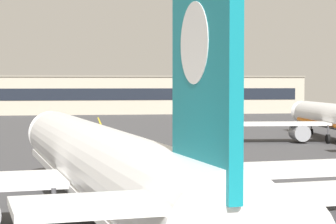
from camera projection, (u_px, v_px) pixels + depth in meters
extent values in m
cube|color=yellow|center=(121.00, 172.00, 56.25)|extent=(6.53, 179.90, 0.01)
cylinder|color=white|center=(99.00, 162.00, 34.25)|extent=(8.60, 36.18, 3.80)
cone|color=white|center=(53.00, 134.00, 52.70)|extent=(3.93, 3.06, 3.61)
cube|color=white|center=(99.00, 182.00, 34.30)|extent=(8.14, 33.32, 0.44)
cube|color=black|center=(56.00, 128.00, 50.85)|extent=(2.97, 1.47, 0.60)
cube|color=white|center=(97.00, 177.00, 34.86)|extent=(32.35, 9.05, 0.36)
cylinder|color=gray|center=(214.00, 197.00, 35.77)|extent=(2.76, 3.88, 2.30)
cylinder|color=black|center=(202.00, 192.00, 37.54)|extent=(1.96, 0.44, 1.95)
cube|color=#0F7A89|center=(204.00, 68.00, 18.95)|extent=(1.04, 4.81, 7.20)
cylinder|color=white|center=(201.00, 43.00, 19.21)|extent=(0.76, 2.44, 2.40)
cube|color=white|center=(211.00, 199.00, 18.54)|extent=(11.28, 4.25, 0.24)
cylinder|color=#4C4C51|center=(61.00, 167.00, 48.20)|extent=(0.24, 0.24, 1.60)
cylinder|color=black|center=(61.00, 181.00, 48.24)|extent=(0.52, 0.95, 0.90)
cylinder|color=#4C4C51|center=(54.00, 205.00, 31.66)|extent=(0.24, 0.24, 1.60)
cylinder|color=#4C4C51|center=(158.00, 199.00, 33.18)|extent=(0.24, 0.24, 1.60)
cylinder|color=black|center=(158.00, 221.00, 33.22)|extent=(0.57, 1.34, 1.30)
cone|color=white|center=(303.00, 112.00, 102.07)|extent=(3.44, 2.61, 3.26)
cube|color=black|center=(306.00, 108.00, 100.34)|extent=(2.65, 1.20, 0.54)
cylinder|color=gray|center=(299.00, 133.00, 84.00)|extent=(2.34, 3.41, 2.08)
cylinder|color=black|center=(296.00, 132.00, 85.66)|extent=(1.77, 0.31, 1.76)
cylinder|color=#4C4C51|center=(311.00, 125.00, 97.83)|extent=(0.22, 0.22, 1.44)
cylinder|color=black|center=(311.00, 132.00, 97.88)|extent=(0.43, 0.84, 0.81)
cylinder|color=#4C4C51|center=(328.00, 131.00, 82.80)|extent=(0.22, 0.22, 1.44)
cylinder|color=black|center=(328.00, 139.00, 82.85)|extent=(0.46, 1.20, 1.17)
cone|color=orange|center=(87.00, 180.00, 49.72)|extent=(0.36, 0.36, 0.55)
cylinder|color=white|center=(87.00, 180.00, 49.72)|extent=(0.23, 0.23, 0.07)
cube|color=orange|center=(87.00, 184.00, 49.74)|extent=(0.44, 0.44, 0.03)
cube|color=#B2A893|center=(56.00, 96.00, 161.78)|extent=(123.37, 12.00, 9.02)
cube|color=black|center=(55.00, 94.00, 155.80)|extent=(118.44, 0.12, 2.80)
cube|color=gray|center=(55.00, 76.00, 161.57)|extent=(123.77, 12.40, 0.40)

